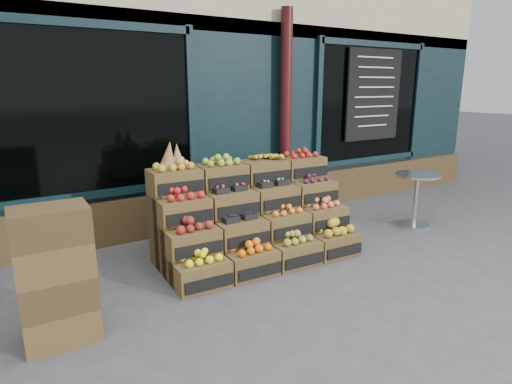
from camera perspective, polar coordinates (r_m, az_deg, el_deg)
ground at (r=4.90m, az=6.48°, el=-11.08°), size 60.00×60.00×0.00m
shop_facade at (r=9.00m, az=-14.62°, el=15.68°), size 12.00×6.24×4.80m
crate_display at (r=5.27m, az=-0.51°, el=-3.87°), size 2.40×1.26×1.47m
spare_crates at (r=3.88m, az=-25.11°, el=-10.09°), size 0.59×0.41×1.15m
bistro_table at (r=6.80m, az=20.56°, el=-0.22°), size 0.64×0.64×0.80m
shopkeeper at (r=6.49m, az=-22.63°, el=2.99°), size 0.70×0.47×1.90m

